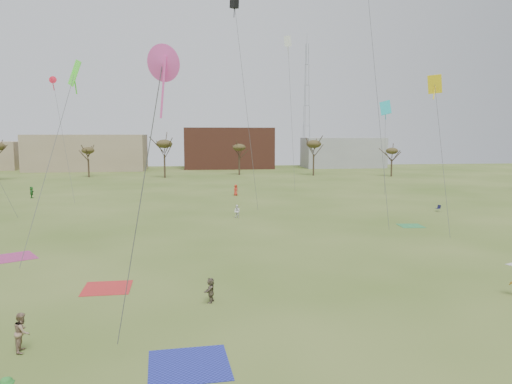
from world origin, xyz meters
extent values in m
plane|color=#3D591C|center=(0.00, 0.00, 0.00)|extent=(260.00, 260.00, 0.00)
imported|color=#94755E|center=(-13.21, -4.32, 0.95)|extent=(0.81, 0.99, 1.89)
imported|color=brown|center=(-4.12, 1.39, 0.77)|extent=(0.90, 1.50, 1.54)
imported|color=white|center=(0.07, 31.33, 0.81)|extent=(1.00, 0.99, 1.62)
imported|color=#236A26|center=(-31.04, 53.98, 0.93)|extent=(0.86, 1.79, 1.85)
imported|color=red|center=(1.72, 53.10, 0.93)|extent=(1.07, 1.03, 1.85)
cube|color=red|center=(-10.92, 4.99, 0.00)|extent=(3.18, 3.18, 0.03)
cube|color=#242D9C|center=(-5.35, -6.76, 0.00)|extent=(3.82, 3.82, 0.03)
cube|color=#A93470|center=(-20.22, 14.39, 0.00)|extent=(4.63, 4.63, 0.03)
cube|color=#328B49|center=(18.95, 23.69, 0.00)|extent=(2.73, 2.73, 0.03)
cube|color=#151438|center=(26.98, 33.02, 0.42)|extent=(0.65, 0.65, 0.04)
cube|color=#151438|center=(27.19, 33.11, 0.65)|extent=(0.30, 0.51, 0.44)
cube|color=white|center=(9.87, 50.55, 24.81)|extent=(0.95, 0.95, 1.64)
cube|color=white|center=(9.87, 50.55, 23.85)|extent=(0.08, 0.08, 2.46)
cylinder|color=#4C4C51|center=(10.45, 50.01, 12.85)|extent=(1.21, 1.14, 23.91)
cube|color=#4BEB29|center=(-14.15, 12.52, 14.96)|extent=(1.03, 1.03, 2.02)
cube|color=#4BEB29|center=(-14.15, 12.52, 14.26)|extent=(0.08, 0.08, 1.81)
cylinder|color=#4C4C51|center=(-15.72, 9.99, 7.93)|extent=(3.19, 5.11, 14.08)
cylinder|color=#4C4C51|center=(12.80, 18.95, 13.89)|extent=(2.27, 2.73, 25.98)
cube|color=black|center=(-0.21, 30.46, 25.26)|extent=(0.76, 0.76, 1.31)
cube|color=black|center=(-0.21, 30.46, 24.50)|extent=(0.08, 0.08, 1.96)
cylinder|color=#4C4C51|center=(1.24, 31.04, 13.08)|extent=(2.95, 1.21, 24.37)
cube|color=yellow|center=(17.25, 16.12, 14.84)|extent=(0.89, 0.89, 1.75)
cube|color=yellow|center=(17.25, 16.12, 14.23)|extent=(0.08, 0.08, 1.58)
cylinder|color=#4C4C51|center=(17.57, 14.69, 7.87)|extent=(0.69, 2.90, 13.95)
cube|color=teal|center=(24.16, 45.22, 14.23)|extent=(1.15, 1.15, 2.26)
cube|color=teal|center=(24.16, 45.22, 13.44)|extent=(0.08, 0.08, 2.03)
cylinder|color=#4C4C51|center=(24.14, 44.83, 7.56)|extent=(0.09, 0.82, 13.33)
cone|color=red|center=(-24.62, 45.33, 17.81)|extent=(1.03, 0.07, 1.03)
cube|color=red|center=(-24.62, 45.33, 17.15)|extent=(0.08, 0.08, 1.69)
cylinder|color=#4C4C51|center=(-22.94, 42.96, 9.35)|extent=(3.43, 4.79, 16.92)
cone|color=#DD45A1|center=(-6.15, -8.06, 13.00)|extent=(1.46, 0.11, 1.46)
cube|color=#DD45A1|center=(-6.15, -8.06, 12.07)|extent=(0.08, 0.08, 2.39)
cylinder|color=#4C4C51|center=(-7.34, -7.11, 6.95)|extent=(2.43, 1.95, 12.11)
cylinder|color=#3A2B1E|center=(-30.00, 92.00, 2.16)|extent=(0.40, 0.40, 4.32)
ellipsoid|color=#473D1E|center=(-30.00, 92.00, 6.34)|extent=(3.02, 3.02, 1.58)
cylinder|color=#3A2B1E|center=(-12.00, 88.00, 2.70)|extent=(0.40, 0.40, 5.40)
ellipsoid|color=#473D1E|center=(-12.00, 88.00, 7.92)|extent=(3.78, 3.78, 1.98)
cylinder|color=#3A2B1E|center=(6.00, 94.00, 2.34)|extent=(0.40, 0.40, 4.68)
ellipsoid|color=#473D1E|center=(6.00, 94.00, 6.86)|extent=(3.28, 3.28, 1.72)
cylinder|color=#3A2B1E|center=(24.00, 90.00, 2.64)|extent=(0.40, 0.40, 5.28)
ellipsoid|color=#473D1E|center=(24.00, 90.00, 7.74)|extent=(3.70, 3.70, 1.94)
cylinder|color=#3A2B1E|center=(42.00, 85.00, 2.10)|extent=(0.40, 0.40, 4.20)
ellipsoid|color=#473D1E|center=(42.00, 85.00, 6.16)|extent=(2.94, 2.94, 1.54)
cube|color=#937F60|center=(-35.00, 115.00, 5.00)|extent=(32.00, 14.00, 10.00)
cube|color=brown|center=(5.00, 120.00, 6.00)|extent=(26.00, 16.00, 12.00)
cube|color=gray|center=(40.00, 118.00, 4.50)|extent=(24.00, 12.00, 9.00)
cylinder|color=#9EA3A8|center=(30.90, 125.00, 19.00)|extent=(0.16, 0.16, 38.00)
cylinder|color=#9EA3A8|center=(29.55, 125.78, 19.00)|extent=(0.16, 0.16, 38.00)
cylinder|color=#9EA3A8|center=(29.55, 124.22, 19.00)|extent=(0.16, 0.16, 38.00)
cylinder|color=#9EA3A8|center=(30.00, 125.00, 39.50)|extent=(0.10, 0.10, 3.00)
camera|label=1|loc=(-4.96, -27.76, 10.29)|focal=34.38mm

